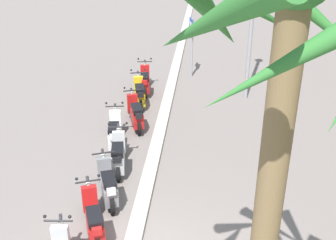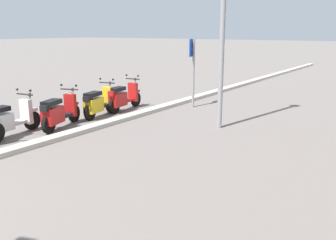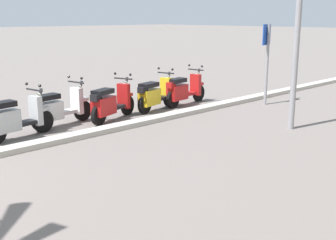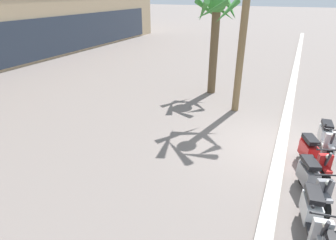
# 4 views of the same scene
# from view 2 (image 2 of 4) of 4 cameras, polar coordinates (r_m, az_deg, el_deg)

# --- Properties ---
(scooter_red_lead_nearest) EXTENTS (1.85, 0.61, 1.17)m
(scooter_red_lead_nearest) POSITION_cam_2_polar(r_m,az_deg,el_deg) (12.47, -7.11, 3.53)
(scooter_red_lead_nearest) COLOR black
(scooter_red_lead_nearest) RESTS_ON ground
(scooter_yellow_tail_end) EXTENTS (1.72, 0.69, 1.17)m
(scooter_yellow_tail_end) POSITION_cam_2_polar(r_m,az_deg,el_deg) (11.69, -10.90, 2.66)
(scooter_yellow_tail_end) COLOR black
(scooter_yellow_tail_end) RESTS_ON ground
(scooter_red_mid_rear) EXTENTS (1.76, 0.82, 1.17)m
(scooter_red_mid_rear) POSITION_cam_2_polar(r_m,az_deg,el_deg) (10.52, -16.81, 1.13)
(scooter_red_mid_rear) COLOR black
(scooter_red_mid_rear) RESTS_ON ground
(scooter_white_mid_front) EXTENTS (1.80, 0.63, 1.17)m
(scooter_white_mid_front) POSITION_cam_2_polar(r_m,az_deg,el_deg) (10.16, -23.82, 0.03)
(scooter_white_mid_front) COLOR black
(scooter_white_mid_front) RESTS_ON ground
(crossing_sign) EXTENTS (0.59, 0.18, 2.40)m
(crossing_sign) POSITION_cam_2_polar(r_m,az_deg,el_deg) (12.87, 3.94, 8.64)
(crossing_sign) COLOR #939399
(crossing_sign) RESTS_ON ground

